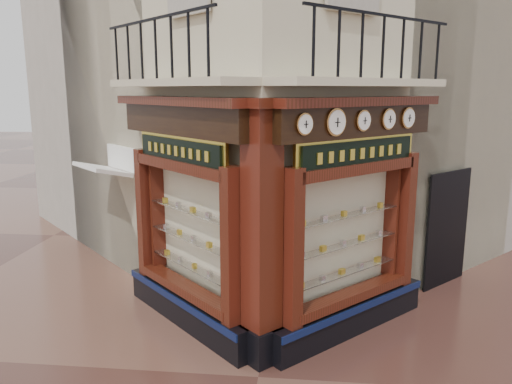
# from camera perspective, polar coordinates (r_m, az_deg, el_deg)

# --- Properties ---
(ground) EXTENTS (80.00, 80.00, 0.00)m
(ground) POSITION_cam_1_polar(r_m,az_deg,el_deg) (7.72, 0.25, -20.39)
(ground) COLOR #4A2A22
(ground) RESTS_ON ground
(main_building) EXTENTS (11.31, 11.31, 12.00)m
(main_building) POSITION_cam_1_polar(r_m,az_deg,el_deg) (12.82, 3.19, 20.18)
(main_building) COLOR beige
(main_building) RESTS_ON ground
(neighbour_left) EXTENTS (11.31, 11.31, 11.00)m
(neighbour_left) POSITION_cam_1_polar(r_m,az_deg,el_deg) (15.52, -5.93, 16.79)
(neighbour_left) COLOR #B4AA9D
(neighbour_left) RESTS_ON ground
(neighbour_right) EXTENTS (11.31, 11.31, 11.00)m
(neighbour_right) POSITION_cam_1_polar(r_m,az_deg,el_deg) (15.31, 13.35, 16.62)
(neighbour_right) COLOR #B4AA9D
(neighbour_right) RESTS_ON ground
(shopfront_left) EXTENTS (2.86, 2.86, 3.98)m
(shopfront_left) POSITION_cam_1_polar(r_m,az_deg,el_deg) (8.60, -8.06, -2.72)
(shopfront_left) COLOR black
(shopfront_left) RESTS_ON ground
(shopfront_right) EXTENTS (2.86, 2.86, 3.98)m
(shopfront_right) POSITION_cam_1_polar(r_m,az_deg,el_deg) (8.38, 10.97, -3.19)
(shopfront_right) COLOR black
(shopfront_right) RESTS_ON ground
(corner_pilaster) EXTENTS (0.85, 0.85, 3.98)m
(corner_pilaster) POSITION_cam_1_polar(r_m,az_deg,el_deg) (7.36, 0.66, -5.31)
(corner_pilaster) COLOR black
(corner_pilaster) RESTS_ON ground
(balcony) EXTENTS (5.94, 2.97, 1.03)m
(balcony) POSITION_cam_1_polar(r_m,az_deg,el_deg) (8.02, 1.36, 12.53)
(balcony) COLOR beige
(balcony) RESTS_ON ground
(clock_a) EXTENTS (0.26, 0.26, 0.31)m
(clock_a) POSITION_cam_1_polar(r_m,az_deg,el_deg) (7.01, 5.55, 7.73)
(clock_a) COLOR #AD7539
(clock_a) RESTS_ON ground
(clock_b) EXTENTS (0.33, 0.33, 0.41)m
(clock_b) POSITION_cam_1_polar(r_m,az_deg,el_deg) (7.48, 9.12, 7.88)
(clock_b) COLOR #AD7539
(clock_b) RESTS_ON ground
(clock_c) EXTENTS (0.27, 0.27, 0.33)m
(clock_c) POSITION_cam_1_polar(r_m,az_deg,el_deg) (7.95, 12.16, 7.98)
(clock_c) COLOR #AD7539
(clock_c) RESTS_ON ground
(clock_d) EXTENTS (0.28, 0.28, 0.34)m
(clock_d) POSITION_cam_1_polar(r_m,az_deg,el_deg) (8.46, 14.90, 8.06)
(clock_d) COLOR #AD7539
(clock_d) RESTS_ON ground
(clock_e) EXTENTS (0.29, 0.29, 0.36)m
(clock_e) POSITION_cam_1_polar(r_m,az_deg,el_deg) (8.90, 16.97, 8.10)
(clock_e) COLOR #AD7539
(clock_e) RESTS_ON ground
(awning) EXTENTS (1.50, 1.50, 0.27)m
(awning) POSITION_cam_1_polar(r_m,az_deg,el_deg) (11.56, -16.43, -9.58)
(awning) COLOR white
(awning) RESTS_ON ground
(signboard_left) EXTENTS (1.91, 1.91, 0.51)m
(signboard_left) POSITION_cam_1_polar(r_m,az_deg,el_deg) (8.35, -8.73, 4.69)
(signboard_left) COLOR yellow
(signboard_left) RESTS_ON ground
(signboard_right) EXTENTS (2.02, 2.02, 0.54)m
(signboard_right) POSITION_cam_1_polar(r_m,az_deg,el_deg) (8.12, 11.70, 4.39)
(signboard_right) COLOR yellow
(signboard_right) RESTS_ON ground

